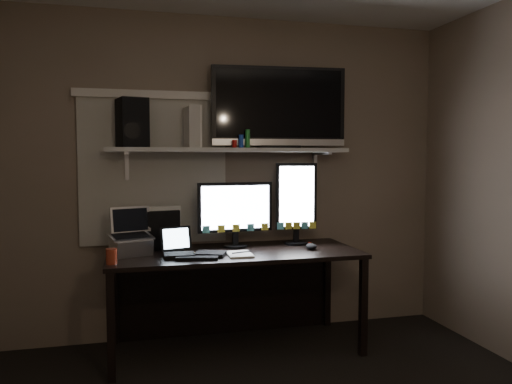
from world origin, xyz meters
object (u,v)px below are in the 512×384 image
object	(u,v)px
keyboard	(195,255)
mouse	(311,246)
game_console	(193,127)
speaker	(132,123)
laptop	(131,232)
monitor_landscape	(235,214)
monitor_portrait	(296,203)
tv	(279,108)
cup	(111,256)
desk	(231,271)
tablet	(176,240)

from	to	relation	value
keyboard	mouse	bearing A→B (deg)	15.99
game_console	speaker	bearing A→B (deg)	172.93
laptop	mouse	bearing A→B (deg)	-22.27
monitor_landscape	monitor_portrait	xyz separation A→B (m)	(0.49, 0.02, 0.07)
keyboard	tv	xyz separation A→B (m)	(0.70, 0.32, 1.05)
mouse	cup	xyz separation A→B (m)	(-1.42, -0.18, 0.03)
desk	monitor_landscape	size ratio (longest dim) A/B	3.13
monitor_landscape	speaker	world-z (taller)	speaker
cup	laptop	bearing A→B (deg)	66.11
monitor_portrait	keyboard	distance (m)	0.94
monitor_landscape	tv	world-z (taller)	tv
speaker	cup	bearing A→B (deg)	-121.12
monitor_landscape	tablet	size ratio (longest dim) A/B	2.60
tablet	laptop	distance (m)	0.32
keyboard	cup	world-z (taller)	cup
laptop	monitor_portrait	bearing A→B (deg)	-11.78
laptop	cup	bearing A→B (deg)	-131.73
desk	laptop	size ratio (longest dim) A/B	5.62
laptop	game_console	xyz separation A→B (m)	(0.46, 0.19, 0.74)
mouse	monitor_landscape	bearing A→B (deg)	160.61
desk	monitor_portrait	world-z (taller)	monitor_portrait
speaker	monitor_landscape	bearing A→B (deg)	-20.05
tv	monitor_portrait	bearing A→B (deg)	-7.03
tv	game_console	xyz separation A→B (m)	(-0.66, 0.03, -0.16)
monitor_portrait	cup	xyz separation A→B (m)	(-1.38, -0.41, -0.27)
desk	game_console	bearing A→B (deg)	159.52
monitor_portrait	tv	xyz separation A→B (m)	(-0.14, 0.03, 0.74)
monitor_portrait	game_console	xyz separation A→B (m)	(-0.80, 0.06, 0.58)
monitor_portrait	cup	distance (m)	1.46
tablet	monitor_portrait	bearing A→B (deg)	-5.01
keyboard	tv	distance (m)	1.30
desk	laptop	bearing A→B (deg)	-173.11
monitor_landscape	tv	bearing A→B (deg)	3.23
tablet	desk	bearing A→B (deg)	0.31
monitor_portrait	tablet	size ratio (longest dim) A/B	2.93
desk	tablet	size ratio (longest dim) A/B	8.14
speaker	monitor_portrait	bearing A→B (deg)	-16.81
monitor_landscape	laptop	distance (m)	0.78
monitor_portrait	tablet	xyz separation A→B (m)	(-0.95, -0.15, -0.23)
tv	game_console	distance (m)	0.68
desk	monitor_portrait	size ratio (longest dim) A/B	2.78
laptop	game_console	distance (m)	0.89
monitor_portrait	keyboard	size ratio (longest dim) A/B	1.51
monitor_landscape	monitor_portrait	distance (m)	0.50
game_console	cup	bearing A→B (deg)	-147.81
keyboard	monitor_portrait	bearing A→B (deg)	31.49
monitor_portrait	tv	size ratio (longest dim) A/B	0.63
cup	game_console	distance (m)	1.13
desk	game_console	distance (m)	1.12
game_console	monitor_portrait	bearing A→B (deg)	-10.51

